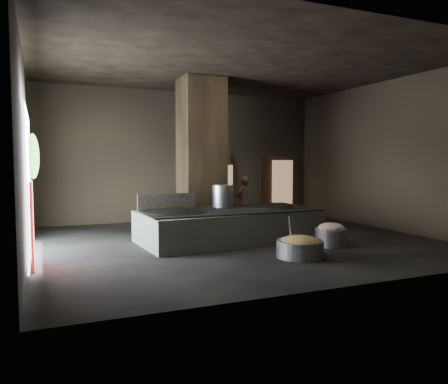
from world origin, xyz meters
name	(u,v)px	position (x,y,z in m)	size (l,w,h in m)	color
floor	(237,243)	(0.00, 0.00, -0.05)	(10.00, 9.00, 0.10)	black
ceiling	(238,64)	(0.00, 0.00, 4.55)	(10.00, 9.00, 0.10)	black
back_wall	(184,156)	(0.00, 4.55, 2.25)	(10.00, 0.10, 4.50)	black
front_wall	(355,151)	(0.00, -4.55, 2.25)	(10.00, 0.10, 4.50)	black
left_wall	(22,153)	(-5.05, 0.00, 2.25)	(0.10, 9.00, 4.50)	black
right_wall	(389,155)	(5.05, 0.00, 2.25)	(0.10, 9.00, 4.50)	black
pillar	(201,155)	(-0.30, 1.90, 2.25)	(1.20, 1.20, 4.50)	black
hearth_platform	(229,226)	(-0.20, 0.09, 0.40)	(4.57, 2.19, 0.79)	#AABCAA
platform_cap	(229,210)	(-0.20, 0.09, 0.82)	(4.47, 2.15, 0.03)	black
wok_left	(176,215)	(-1.65, 0.04, 0.75)	(1.44, 1.44, 0.40)	black
wok_left_rim	(176,212)	(-1.65, 0.04, 0.82)	(1.47, 1.47, 0.05)	black
wok_right	(273,210)	(1.15, 0.14, 0.75)	(1.34, 1.34, 0.38)	black
wok_right_rim	(273,207)	(1.15, 0.14, 0.82)	(1.37, 1.37, 0.05)	black
stock_pot	(223,196)	(-0.15, 0.64, 1.13)	(0.56, 0.56, 0.60)	#B1B3B9
splash_guard	(167,201)	(-1.65, 0.84, 1.03)	(1.59, 0.06, 0.40)	black
cook	(243,201)	(1.26, 2.27, 0.80)	(0.59, 0.38, 1.61)	brown
veg_basin	(300,249)	(0.43, -2.31, 0.19)	(1.01, 1.01, 0.37)	gray
veg_fill	(300,241)	(0.43, -2.31, 0.35)	(0.83, 0.83, 0.26)	#93A04D
ladle	(290,232)	(0.28, -2.16, 0.55)	(0.03, 0.03, 0.80)	#B1B3B9
meat_basin	(331,237)	(1.83, -1.54, 0.21)	(0.78, 0.78, 0.43)	gray
meat_fill	(331,228)	(1.83, -1.54, 0.45)	(0.64, 0.64, 0.25)	tan
doorway_near	(216,188)	(1.20, 4.45, 1.10)	(1.18, 0.08, 2.38)	black
doorway_near_glow	(223,189)	(1.45, 4.37, 1.05)	(0.74, 0.04, 1.75)	#8C6647
doorway_far	(274,186)	(3.60, 4.45, 1.10)	(1.18, 0.08, 2.38)	black
doorway_far_glow	(282,188)	(3.90, 4.31, 1.05)	(0.89, 0.04, 2.11)	#8C6647
left_opening	(28,183)	(-4.95, 0.20, 1.60)	(0.04, 4.20, 3.10)	white
pavilion_sliver	(32,225)	(-4.88, -1.10, 0.85)	(0.05, 0.90, 1.70)	maroon
tree_silhouette	(33,156)	(-4.85, 1.30, 2.20)	(0.28, 1.10, 1.10)	#194714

